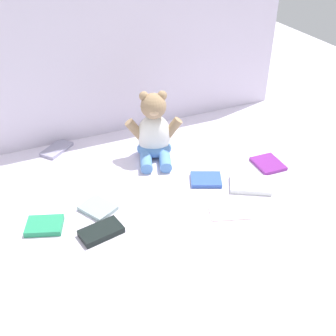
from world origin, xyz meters
name	(u,v)px	position (x,y,z in m)	size (l,w,h in m)	color
ground_plane	(151,178)	(0.00, 0.00, 0.00)	(3.20, 3.20, 0.00)	silver
backdrop_drape	(111,55)	(0.00, 0.39, 0.32)	(1.46, 0.03, 0.64)	silver
teddy_bear	(154,133)	(0.07, 0.14, 0.09)	(0.21, 0.21, 0.25)	white
book_case_0	(268,164)	(0.42, -0.10, 0.01)	(0.09, 0.11, 0.01)	#7E278C
book_case_1	(206,180)	(0.17, -0.09, 0.01)	(0.08, 0.10, 0.01)	#3358B4
book_case_2	(98,208)	(-0.22, -0.09, 0.01)	(0.08, 0.10, 0.01)	#8FA7A9
book_case_3	(250,185)	(0.29, -0.18, 0.01)	(0.10, 0.14, 0.02)	white
book_case_4	(230,211)	(0.16, -0.27, 0.00)	(0.08, 0.13, 0.01)	white
book_case_5	(57,149)	(-0.26, 0.32, 0.01)	(0.07, 0.13, 0.01)	#938FA9
book_case_6	(45,226)	(-0.38, -0.11, 0.01)	(0.08, 0.11, 0.02)	#26905F
book_case_7	(101,232)	(-0.24, -0.20, 0.01)	(0.07, 0.12, 0.02)	black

